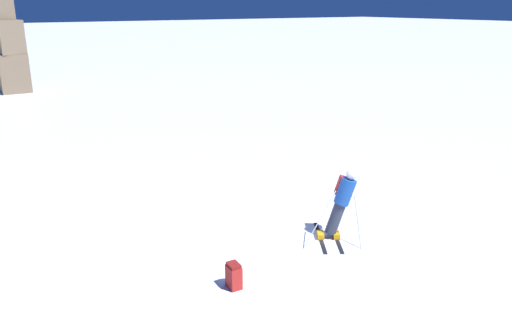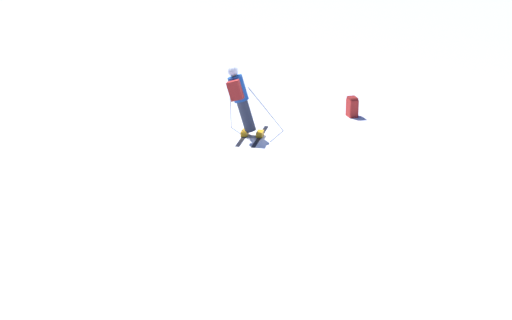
% 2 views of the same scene
% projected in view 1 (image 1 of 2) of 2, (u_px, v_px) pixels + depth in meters
% --- Properties ---
extents(ground_plane, '(300.00, 300.00, 0.00)m').
position_uv_depth(ground_plane, '(297.00, 248.00, 10.87)').
color(ground_plane, white).
extents(skier, '(1.47, 1.61, 1.69)m').
position_uv_depth(skier, '(342.00, 200.00, 11.09)').
color(skier, black).
rests_on(skier, ground).
extents(rock_pillar, '(1.63, 1.43, 6.46)m').
position_uv_depth(rock_pillar, '(10.00, 46.00, 29.14)').
color(rock_pillar, '#7A664C').
rests_on(rock_pillar, ground).
extents(spare_backpack, '(0.24, 0.31, 0.50)m').
position_uv_depth(spare_backpack, '(234.00, 276.00, 9.27)').
color(spare_backpack, '#AD231E').
rests_on(spare_backpack, ground).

